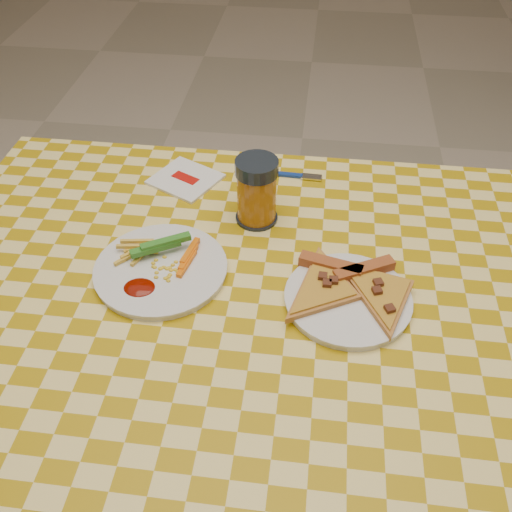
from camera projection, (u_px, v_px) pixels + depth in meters
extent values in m
plane|color=beige|center=(259.00, 486.00, 1.52)|extent=(8.00, 8.00, 0.00)
cylinder|color=silver|center=(81.00, 285.00, 1.58)|extent=(0.06, 0.06, 0.71)
cylinder|color=silver|center=(482.00, 321.00, 1.48)|extent=(0.06, 0.06, 0.71)
cube|color=#512B1B|center=(261.00, 299.00, 1.03)|extent=(1.20, 0.80, 0.04)
cylinder|color=silver|center=(161.00, 270.00, 1.04)|extent=(0.31, 0.31, 0.01)
cylinder|color=silver|center=(348.00, 300.00, 0.98)|extent=(0.23, 0.23, 0.01)
cube|color=#0E5A0E|center=(161.00, 245.00, 1.04)|extent=(0.10, 0.07, 0.02)
cube|color=orange|center=(188.00, 258.00, 1.04)|extent=(0.06, 0.08, 0.01)
ellipsoid|color=#670C02|center=(139.00, 288.00, 0.99)|extent=(0.06, 0.05, 0.01)
cube|color=#A75125|center=(331.00, 266.00, 1.02)|extent=(0.12, 0.05, 0.02)
cube|color=#A75125|center=(364.00, 271.00, 1.01)|extent=(0.11, 0.08, 0.02)
cylinder|color=black|center=(257.00, 217.00, 1.15)|extent=(0.09, 0.09, 0.01)
cylinder|color=#9A5810|center=(257.00, 197.00, 1.12)|extent=(0.08, 0.08, 0.11)
cylinder|color=black|center=(257.00, 167.00, 1.07)|extent=(0.08, 0.08, 0.03)
cube|color=white|center=(185.00, 179.00, 1.25)|extent=(0.17, 0.17, 0.01)
cube|color=#B6100A|center=(185.00, 178.00, 1.25)|extent=(0.07, 0.05, 0.00)
cube|color=navy|center=(280.00, 174.00, 1.26)|extent=(0.10, 0.02, 0.01)
cube|color=silver|center=(311.00, 177.00, 1.26)|extent=(0.05, 0.02, 0.00)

